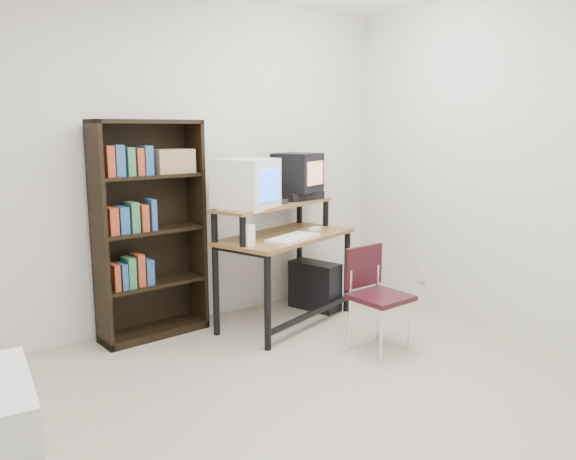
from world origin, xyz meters
TOP-DOWN VIEW (x-y plane):
  - floor at (0.00, 0.00)m, footprint 4.00×4.00m
  - back_wall at (0.00, 2.00)m, footprint 4.00×0.01m
  - right_wall at (2.00, 0.00)m, footprint 0.01×4.00m
  - computer_desk at (0.75, 1.52)m, footprint 1.30×0.94m
  - crt_monitor at (0.42, 1.54)m, footprint 0.54×0.54m
  - vcr at (1.03, 1.70)m, footprint 0.39×0.30m
  - crt_tv at (1.02, 1.71)m, footprint 0.45×0.45m
  - cd_spindle at (0.77, 1.57)m, footprint 0.15×0.15m
  - keyboard at (0.70, 1.32)m, footprint 0.51×0.37m
  - mousepad at (1.07, 1.53)m, footprint 0.24×0.21m
  - mouse at (1.07, 1.53)m, footprint 0.12×0.09m
  - desk_speaker at (0.29, 1.30)m, footprint 0.10×0.10m
  - pc_tower at (1.17, 1.64)m, footprint 0.32×0.49m
  - school_chair at (0.97, 0.68)m, footprint 0.40×0.40m
  - bookshelf at (-0.25, 1.85)m, footprint 0.84×0.35m
  - wall_outlet at (1.99, 1.15)m, footprint 0.02×0.08m

SIDE VIEW (x-z plane):
  - floor at x=0.00m, z-range -0.01..0.00m
  - pc_tower at x=1.17m, z-range 0.00..0.42m
  - wall_outlet at x=1.99m, z-range 0.24..0.36m
  - school_chair at x=0.97m, z-range 0.08..0.82m
  - computer_desk at x=0.75m, z-range 0.19..1.18m
  - mousepad at x=1.07m, z-range 0.72..0.73m
  - keyboard at x=0.70m, z-range 0.72..0.75m
  - mouse at x=1.07m, z-range 0.73..0.76m
  - desk_speaker at x=0.29m, z-range 0.72..0.89m
  - bookshelf at x=-0.25m, z-range 0.03..1.67m
  - cd_spindle at x=0.77m, z-range 0.97..1.02m
  - vcr at x=1.03m, z-range 0.97..1.05m
  - crt_monitor at x=0.42m, z-range 0.97..1.35m
  - crt_tv at x=1.02m, z-range 1.05..1.37m
  - back_wall at x=0.00m, z-range 0.00..2.60m
  - right_wall at x=2.00m, z-range 0.00..2.60m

